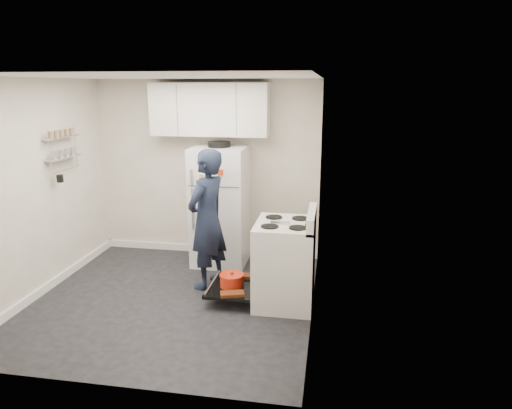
% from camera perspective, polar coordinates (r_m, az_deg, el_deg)
% --- Properties ---
extents(room, '(3.21, 3.21, 2.51)m').
position_cam_1_polar(room, '(5.13, -11.04, 0.81)').
color(room, black).
rests_on(room, ground).
extents(electric_range, '(0.66, 0.76, 1.10)m').
position_cam_1_polar(electric_range, '(5.18, 3.49, -7.40)').
color(electric_range, silver).
rests_on(electric_range, ground).
extents(open_oven_door, '(0.55, 0.71, 0.22)m').
position_cam_1_polar(open_oven_door, '(5.37, -2.95, -9.85)').
color(open_oven_door, black).
rests_on(open_oven_door, ground).
extents(refrigerator, '(0.72, 0.74, 1.69)m').
position_cam_1_polar(refrigerator, '(6.27, -4.48, -0.13)').
color(refrigerator, white).
rests_on(refrigerator, ground).
extents(upper_cabinets, '(1.60, 0.33, 0.70)m').
position_cam_1_polar(upper_cabinets, '(6.29, -5.81, 11.74)').
color(upper_cabinets, silver).
rests_on(upper_cabinets, room).
extents(wall_shelf_rack, '(0.14, 0.60, 0.61)m').
position_cam_1_polar(wall_shelf_rack, '(6.12, -23.01, 6.59)').
color(wall_shelf_rack, '#B2B2B7').
rests_on(wall_shelf_rack, room).
extents(person, '(0.60, 0.72, 1.70)m').
position_cam_1_polar(person, '(5.51, -6.12, -1.86)').
color(person, '#171E34').
rests_on(person, ground).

